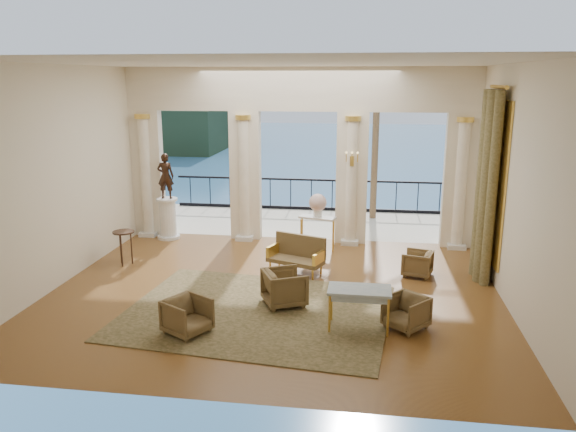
% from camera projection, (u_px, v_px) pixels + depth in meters
% --- Properties ---
extents(floor, '(9.00, 9.00, 0.00)m').
position_uv_depth(floor, '(274.00, 292.00, 11.36)').
color(floor, '#472B13').
rests_on(floor, ground).
extents(room_walls, '(9.00, 9.00, 9.00)m').
position_uv_depth(room_walls, '(262.00, 159.00, 9.60)').
color(room_walls, '#F6EBCF').
rests_on(room_walls, ground).
extents(arcade, '(9.00, 0.56, 4.50)m').
position_uv_depth(arcade, '(298.00, 144.00, 14.42)').
color(arcade, beige).
rests_on(arcade, ground).
extents(terrace, '(10.00, 3.60, 0.10)m').
position_uv_depth(terrace, '(306.00, 223.00, 16.95)').
color(terrace, beige).
rests_on(terrace, ground).
extents(balustrade, '(9.00, 0.06, 1.03)m').
position_uv_depth(balustrade, '(311.00, 198.00, 18.38)').
color(balustrade, black).
rests_on(balustrade, terrace).
extents(palm_tree, '(2.00, 2.00, 4.50)m').
position_uv_depth(palm_tree, '(378.00, 83.00, 16.45)').
color(palm_tree, '#4C3823').
rests_on(palm_tree, terrace).
extents(headland, '(22.00, 18.00, 6.00)m').
position_uv_depth(headland, '(154.00, 128.00, 83.49)').
color(headland, black).
rests_on(headland, sea).
extents(sea, '(160.00, 160.00, 0.00)m').
position_uv_depth(sea, '(353.00, 161.00, 70.46)').
color(sea, '#2B659B').
rests_on(sea, ground).
extents(curtain, '(0.33, 1.40, 4.09)m').
position_uv_depth(curtain, '(487.00, 186.00, 11.73)').
color(curtain, brown).
rests_on(curtain, ground).
extents(window_frame, '(0.04, 1.60, 3.40)m').
position_uv_depth(window_frame, '(497.00, 183.00, 11.69)').
color(window_frame, '#E4B64B').
rests_on(window_frame, room_walls).
extents(wall_sconce, '(0.30, 0.11, 0.33)m').
position_uv_depth(wall_sconce, '(352.00, 160.00, 14.01)').
color(wall_sconce, '#E4B64B').
rests_on(wall_sconce, arcade).
extents(rug, '(5.13, 4.18, 0.02)m').
position_uv_depth(rug, '(257.00, 312.00, 10.40)').
color(rug, '#323519').
rests_on(rug, ground).
extents(armchair_a, '(0.87, 0.89, 0.68)m').
position_uv_depth(armchair_a, '(187.00, 314.00, 9.47)').
color(armchair_a, '#402F1A').
rests_on(armchair_a, ground).
extents(armchair_b, '(0.86, 0.86, 0.65)m').
position_uv_depth(armchair_b, '(406.00, 311.00, 9.67)').
color(armchair_b, '#402F1A').
rests_on(armchair_b, ground).
extents(armchair_c, '(0.70, 0.73, 0.62)m').
position_uv_depth(armchair_c, '(417.00, 262.00, 12.25)').
color(armchair_c, '#402F1A').
rests_on(armchair_c, ground).
extents(armchair_d, '(0.95, 0.97, 0.76)m').
position_uv_depth(armchair_d, '(285.00, 286.00, 10.66)').
color(armchair_d, '#402F1A').
rests_on(armchair_d, ground).
extents(settee, '(1.35, 0.95, 0.83)m').
position_uv_depth(settee, '(297.00, 254.00, 12.49)').
color(settee, '#402F1A').
rests_on(settee, ground).
extents(game_table, '(1.07, 0.59, 0.74)m').
position_uv_depth(game_table, '(359.00, 293.00, 9.57)').
color(game_table, '#8BA2B0').
rests_on(game_table, ground).
extents(pedestal, '(0.60, 0.60, 1.11)m').
position_uv_depth(pedestal, '(168.00, 219.00, 15.08)').
color(pedestal, silver).
rests_on(pedestal, ground).
extents(statue, '(0.45, 0.31, 1.20)m').
position_uv_depth(statue, '(166.00, 176.00, 14.80)').
color(statue, black).
rests_on(statue, pedestal).
extents(console_table, '(0.96, 0.59, 0.86)m').
position_uv_depth(console_table, '(318.00, 222.00, 14.04)').
color(console_table, silver).
rests_on(console_table, ground).
extents(urn, '(0.44, 0.44, 0.58)m').
position_uv_depth(urn, '(318.00, 204.00, 13.93)').
color(urn, white).
rests_on(urn, console_table).
extents(side_table, '(0.49, 0.49, 0.80)m').
position_uv_depth(side_table, '(124.00, 236.00, 12.91)').
color(side_table, black).
rests_on(side_table, ground).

